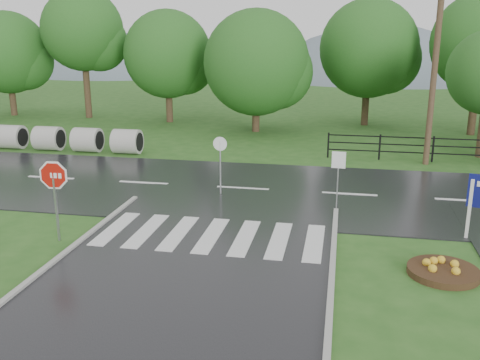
# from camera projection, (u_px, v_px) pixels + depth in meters

# --- Properties ---
(ground) EXTENTS (120.00, 120.00, 0.00)m
(ground) POSITION_uv_depth(u_px,v_px,m) (153.00, 326.00, 10.95)
(ground) COLOR #2A5A1E
(ground) RESTS_ON ground
(main_road) EXTENTS (90.00, 8.00, 0.04)m
(main_road) POSITION_uv_depth(u_px,v_px,m) (243.00, 189.00, 20.41)
(main_road) COLOR black
(main_road) RESTS_ON ground
(crosswalk) EXTENTS (6.50, 2.80, 0.02)m
(crosswalk) POSITION_uv_depth(u_px,v_px,m) (211.00, 235.00, 15.66)
(crosswalk) COLOR silver
(crosswalk) RESTS_ON ground
(fence_west) EXTENTS (9.58, 0.08, 1.20)m
(fence_west) POSITION_uv_depth(u_px,v_px,m) (433.00, 147.00, 24.46)
(fence_west) COLOR black
(fence_west) RESTS_ON ground
(hills) EXTENTS (102.00, 48.00, 48.00)m
(hills) POSITION_uv_depth(u_px,v_px,m) (338.00, 187.00, 75.95)
(hills) COLOR slate
(hills) RESTS_ON ground
(treeline) EXTENTS (83.20, 5.20, 10.00)m
(treeline) POSITION_uv_depth(u_px,v_px,m) (300.00, 127.00, 33.46)
(treeline) COLOR #1F571B
(treeline) RESTS_ON ground
(culvert_pipes) EXTENTS (13.90, 1.20, 1.20)m
(culvert_pipes) POSITION_uv_depth(u_px,v_px,m) (11.00, 137.00, 27.36)
(culvert_pipes) COLOR #9E9B93
(culvert_pipes) RESTS_ON ground
(stop_sign) EXTENTS (1.11, 0.11, 2.51)m
(stop_sign) POSITION_uv_depth(u_px,v_px,m) (54.00, 182.00, 14.95)
(stop_sign) COLOR #939399
(stop_sign) RESTS_ON ground
(flower_bed) EXTENTS (1.74, 1.74, 0.35)m
(flower_bed) POSITION_uv_depth(u_px,v_px,m) (443.00, 270.00, 13.21)
(flower_bed) COLOR #332111
(flower_bed) RESTS_ON ground
(reg_sign_small) EXTENTS (0.45, 0.07, 2.05)m
(reg_sign_small) POSITION_uv_depth(u_px,v_px,m) (338.00, 169.00, 17.54)
(reg_sign_small) COLOR #939399
(reg_sign_small) RESTS_ON ground
(reg_sign_round) EXTENTS (0.51, 0.07, 2.18)m
(reg_sign_round) POSITION_uv_depth(u_px,v_px,m) (220.00, 158.00, 19.30)
(reg_sign_round) COLOR #939399
(reg_sign_round) RESTS_ON ground
(utility_pole_east) EXTENTS (1.37, 0.50, 7.93)m
(utility_pole_east) POSITION_uv_depth(u_px,v_px,m) (434.00, 74.00, 23.16)
(utility_pole_east) COLOR #473523
(utility_pole_east) RESTS_ON ground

